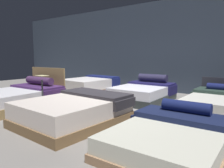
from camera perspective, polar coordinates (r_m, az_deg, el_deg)
The scene contains 9 objects.
ground_plane at distance 5.82m, azimuth 1.26°, elevation -6.55°, with size 18.00×18.00×0.02m, color gray.
showroom_back_wall at distance 8.66m, azimuth 15.01°, elevation 9.52°, with size 18.00×0.06×3.50m, color #333D4C.
bed_0 at distance 6.43m, azimuth -22.91°, elevation -3.23°, with size 1.68×2.17×1.04m.
bed_1 at distance 4.60m, azimuth -9.86°, elevation -6.93°, with size 1.74×2.16×0.57m.
bed_2 at distance 3.43m, azimuth 15.24°, elevation -13.28°, with size 1.66×1.97×0.63m.
bed_3 at distance 8.17m, azimuth -5.81°, elevation -0.47°, with size 1.55×1.96×0.60m.
bed_4 at distance 6.84m, azimuth 8.29°, elevation -2.23°, with size 1.56×2.08×0.79m.
bed_5 at distance 6.17m, azimuth 26.21°, elevation -4.31°, with size 1.55×2.19×0.77m.
price_sign at distance 5.47m, azimuth -17.75°, elevation -3.88°, with size 0.28×0.24×0.94m.
Camera 1 is at (3.34, -4.56, 1.40)m, focal length 34.77 mm.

